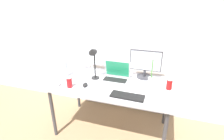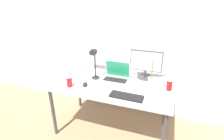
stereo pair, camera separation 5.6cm
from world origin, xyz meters
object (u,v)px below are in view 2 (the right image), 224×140
(monitor_left, at_px, (92,56))
(desk_lamp, at_px, (93,57))
(work_desk, at_px, (112,87))
(water_bottle, at_px, (65,68))
(keyboard_main, at_px, (126,96))
(soda_can_near_keyboard, at_px, (169,85))
(monitor_center, at_px, (146,64))
(mouse_by_keyboard, at_px, (59,83))
(soda_can_by_laptop, at_px, (69,82))
(bamboo_vase, at_px, (151,81))
(mouse_by_laptop, at_px, (85,84))
(laptop_silver, at_px, (116,76))

(monitor_left, relative_size, desk_lamp, 0.90)
(work_desk, height_order, water_bottle, water_bottle)
(keyboard_main, bearing_deg, soda_can_near_keyboard, 37.41)
(monitor_center, relative_size, soda_can_near_keyboard, 3.30)
(keyboard_main, height_order, water_bottle, water_bottle)
(monitor_center, distance_m, soda_can_near_keyboard, 0.42)
(water_bottle, bearing_deg, work_desk, 1.47)
(monitor_left, bearing_deg, soda_can_near_keyboard, -12.12)
(monitor_left, height_order, mouse_by_keyboard, monitor_left)
(soda_can_by_laptop, distance_m, bamboo_vase, 0.99)
(keyboard_main, xyz_separation_m, desk_lamp, (-0.51, 0.28, 0.30))
(soda_can_by_laptop, bearing_deg, monitor_center, 33.47)
(keyboard_main, distance_m, desk_lamp, 0.66)
(monitor_center, distance_m, water_bottle, 1.08)
(monitor_left, height_order, keyboard_main, monitor_left)
(soda_can_near_keyboard, height_order, soda_can_by_laptop, same)
(work_desk, relative_size, monitor_left, 3.66)
(keyboard_main, distance_m, mouse_by_laptop, 0.56)
(laptop_silver, relative_size, bamboo_vase, 1.00)
(water_bottle, distance_m, desk_lamp, 0.45)
(monitor_center, xyz_separation_m, laptop_silver, (-0.35, -0.18, -0.14))
(laptop_silver, relative_size, desk_lamp, 0.75)
(mouse_by_keyboard, relative_size, soda_can_by_laptop, 0.72)
(mouse_by_keyboard, height_order, water_bottle, water_bottle)
(water_bottle, bearing_deg, soda_can_near_keyboard, 2.91)
(monitor_left, xyz_separation_m, soda_can_by_laptop, (-0.06, -0.54, -0.16))
(water_bottle, bearing_deg, mouse_by_keyboard, -78.39)
(mouse_by_laptop, bearing_deg, monitor_center, 17.78)
(water_bottle, xyz_separation_m, desk_lamp, (0.41, 0.04, 0.19))
(mouse_by_laptop, height_order, water_bottle, water_bottle)
(work_desk, height_order, desk_lamp, desk_lamp)
(work_desk, distance_m, monitor_center, 0.54)
(work_desk, height_order, bamboo_vase, bamboo_vase)
(work_desk, relative_size, desk_lamp, 3.30)
(work_desk, bearing_deg, monitor_left, 144.13)
(monitor_center, xyz_separation_m, mouse_by_laptop, (-0.66, -0.47, -0.18))
(mouse_by_laptop, distance_m, soda_can_by_laptop, 0.19)
(monitor_center, height_order, keyboard_main, monitor_center)
(soda_can_near_keyboard, xyz_separation_m, desk_lamp, (-0.95, -0.03, 0.25))
(mouse_by_keyboard, xyz_separation_m, soda_can_near_keyboard, (1.31, 0.30, 0.05))
(work_desk, distance_m, soda_can_near_keyboard, 0.71)
(mouse_by_keyboard, bearing_deg, mouse_by_laptop, 10.64)
(monitor_left, bearing_deg, laptop_silver, -23.06)
(laptop_silver, xyz_separation_m, soda_can_by_laptop, (-0.48, -0.36, 0.00))
(mouse_by_keyboard, bearing_deg, keyboard_main, -3.13)
(monitor_left, xyz_separation_m, laptop_silver, (0.42, -0.18, -0.17))
(water_bottle, height_order, soda_can_near_keyboard, water_bottle)
(work_desk, bearing_deg, soda_can_by_laptop, -150.83)
(desk_lamp, bearing_deg, monitor_left, 117.75)
(water_bottle, bearing_deg, monitor_center, 16.61)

